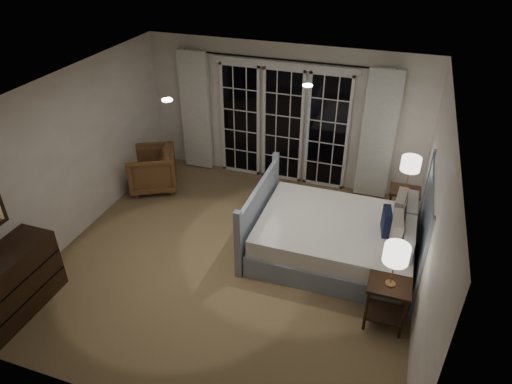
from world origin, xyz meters
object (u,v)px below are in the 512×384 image
(nightstand_right, at_px, (403,201))
(armchair, at_px, (152,169))
(lamp_right, at_px, (411,164))
(dresser, at_px, (11,283))
(nightstand_left, at_px, (387,298))
(bed, at_px, (339,237))
(lamp_left, at_px, (396,254))

(nightstand_right, distance_m, armchair, 4.33)
(lamp_right, distance_m, dresser, 5.70)
(nightstand_left, distance_m, armchair, 4.69)
(bed, height_order, dresser, bed)
(armchair, relative_size, dresser, 0.68)
(lamp_left, height_order, dresser, lamp_left)
(nightstand_right, distance_m, lamp_right, 0.66)
(lamp_left, bearing_deg, armchair, 155.37)
(lamp_left, height_order, armchair, lamp_left)
(armchair, xyz_separation_m, dresser, (-0.13, -3.18, 0.06))
(nightstand_right, xyz_separation_m, armchair, (-4.32, -0.32, -0.03))
(bed, bearing_deg, lamp_left, -55.67)
(nightstand_left, relative_size, dresser, 0.53)
(lamp_left, height_order, lamp_right, lamp_left)
(lamp_right, relative_size, dresser, 0.47)
(nightstand_right, bearing_deg, nightstand_left, -91.36)
(lamp_left, xyz_separation_m, dresser, (-4.39, -1.23, -0.66))
(bed, bearing_deg, armchair, 166.36)
(nightstand_left, height_order, nightstand_right, nightstand_left)
(bed, bearing_deg, dresser, -147.36)
(nightstand_left, relative_size, armchair, 0.79)
(lamp_left, bearing_deg, nightstand_right, 88.64)
(bed, distance_m, lamp_right, 1.60)
(nightstand_left, xyz_separation_m, lamp_left, (0.00, 0.00, 0.67))
(nightstand_left, bearing_deg, bed, 124.33)
(lamp_left, bearing_deg, bed, 124.33)
(lamp_right, height_order, armchair, lamp_right)
(bed, xyz_separation_m, nightstand_left, (0.75, -1.10, 0.08))
(bed, bearing_deg, lamp_right, 55.47)
(bed, relative_size, lamp_left, 4.24)
(nightstand_right, bearing_deg, bed, -124.53)
(bed, bearing_deg, nightstand_right, 55.47)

